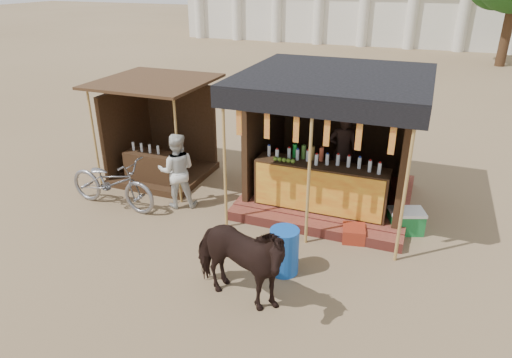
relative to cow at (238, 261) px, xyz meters
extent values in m
plane|color=#846B4C|center=(-0.50, 0.43, -0.73)|extent=(120.00, 120.00, 0.00)
cube|color=#963C31|center=(0.50, 3.93, -0.62)|extent=(3.40, 2.80, 0.22)
cube|color=#963C31|center=(0.50, 2.38, -0.63)|extent=(3.40, 0.35, 0.20)
cube|color=#382214|center=(0.50, 2.98, -0.04)|extent=(2.60, 0.55, 0.95)
cube|color=orange|center=(0.50, 2.70, -0.04)|extent=(2.50, 0.02, 0.88)
cube|color=#382214|center=(0.50, 5.18, 0.74)|extent=(3.00, 0.12, 2.50)
cube|color=#382214|center=(-1.00, 3.93, 0.74)|extent=(0.12, 2.50, 2.50)
cube|color=#382214|center=(2.00, 3.93, 0.74)|extent=(0.12, 2.50, 2.50)
cube|color=black|center=(0.50, 3.73, 2.02)|extent=(3.60, 3.60, 0.06)
cube|color=black|center=(0.50, 1.95, 1.84)|extent=(3.60, 0.06, 0.36)
cylinder|color=tan|center=(-1.10, 1.98, 0.64)|extent=(0.06, 0.06, 2.75)
cylinder|color=tan|center=(0.50, 1.98, 0.64)|extent=(0.06, 0.06, 2.75)
cylinder|color=tan|center=(2.10, 1.98, 0.64)|extent=(0.06, 0.06, 2.75)
cube|color=red|center=(-0.80, 1.98, 1.47)|extent=(0.10, 0.02, 0.55)
cube|color=red|center=(-0.28, 1.98, 1.47)|extent=(0.10, 0.02, 0.55)
cube|color=red|center=(0.24, 1.98, 1.47)|extent=(0.10, 0.02, 0.55)
cube|color=red|center=(0.76, 1.98, 1.47)|extent=(0.10, 0.02, 0.55)
cube|color=red|center=(1.28, 1.98, 1.47)|extent=(0.10, 0.02, 0.55)
cube|color=red|center=(1.80, 1.98, 1.47)|extent=(0.10, 0.02, 0.55)
imported|color=black|center=(0.70, 4.03, 0.35)|extent=(0.69, 0.52, 1.72)
cube|color=#382214|center=(-3.50, 3.63, -0.66)|extent=(2.00, 2.00, 0.15)
cube|color=#382214|center=(-3.50, 4.58, 0.32)|extent=(1.90, 0.10, 2.10)
cube|color=#382214|center=(-4.45, 3.63, 0.32)|extent=(0.10, 1.90, 2.10)
cube|color=#472D19|center=(-3.50, 3.53, 1.62)|extent=(2.40, 2.40, 0.06)
cylinder|color=tan|center=(-4.55, 2.58, 0.44)|extent=(0.05, 0.05, 2.35)
cylinder|color=tan|center=(-2.45, 2.58, 0.44)|extent=(0.05, 0.05, 2.35)
cube|color=#382214|center=(-3.50, 3.13, -0.33)|extent=(1.20, 0.50, 0.80)
imported|color=black|center=(0.00, 0.00, 0.00)|extent=(1.85, 1.10, 1.46)
imported|color=gray|center=(-3.67, 1.91, -0.17)|extent=(2.16, 0.88, 1.11)
imported|color=silver|center=(-2.40, 2.43, 0.08)|extent=(0.97, 0.88, 1.61)
cylinder|color=#1751AF|center=(0.40, 0.98, -0.33)|extent=(0.57, 0.57, 0.79)
cube|color=maroon|center=(1.31, 2.38, -0.60)|extent=(0.48, 0.51, 0.27)
cube|color=#197332|center=(2.18, 3.03, -0.53)|extent=(0.73, 0.61, 0.40)
cube|color=white|center=(2.18, 3.03, -0.30)|extent=(0.75, 0.64, 0.06)
cylinder|color=silver|center=(-14.50, 26.83, 1.07)|extent=(0.70, 0.70, 3.60)
cylinder|color=silver|center=(-11.50, 26.83, 1.07)|extent=(0.70, 0.70, 3.60)
cylinder|color=silver|center=(-8.50, 26.83, 1.07)|extent=(0.70, 0.70, 3.60)
cylinder|color=silver|center=(-5.50, 26.83, 1.07)|extent=(0.70, 0.70, 3.60)
cylinder|color=silver|center=(-2.50, 26.83, 1.07)|extent=(0.70, 0.70, 3.60)
cylinder|color=silver|center=(0.50, 26.83, 1.07)|extent=(0.70, 0.70, 3.60)
cylinder|color=silver|center=(3.50, 26.83, 1.07)|extent=(0.70, 0.70, 3.60)
cylinder|color=#382314|center=(5.50, 22.43, 1.27)|extent=(0.50, 0.50, 4.00)
camera|label=1|loc=(2.23, -5.06, 3.83)|focal=32.00mm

